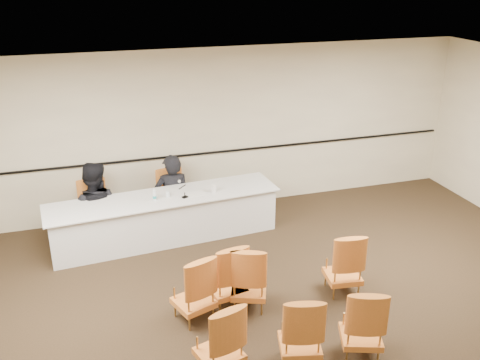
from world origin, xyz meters
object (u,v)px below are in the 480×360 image
at_px(coffee_cup, 214,188).
at_px(panelist_main_chair, 173,197).
at_px(panelist_main, 173,202).
at_px(panelist_second, 95,213).
at_px(water_bottle, 154,195).
at_px(aud_chair_back_right, 362,321).
at_px(drinking_glass, 168,194).
at_px(panelist_second_chair, 95,210).
at_px(panel_table, 165,218).
at_px(microphone, 185,190).
at_px(aud_chair_extra, 227,274).
at_px(aud_chair_front_right, 344,262).
at_px(aud_chair_back_mid, 300,329).
at_px(aud_chair_back_left, 219,338).
at_px(aud_chair_front_mid, 249,276).
at_px(aud_chair_front_left, 193,287).

bearing_deg(coffee_cup, panelist_main_chair, 133.00).
relative_size(panelist_main, panelist_second, 0.97).
height_order(water_bottle, aud_chair_back_right, water_bottle).
height_order(drinking_glass, aud_chair_back_right, aud_chair_back_right).
bearing_deg(panelist_second_chair, panelist_main, -0.00).
height_order(panel_table, microphone, microphone).
height_order(panelist_second_chair, aud_chair_extra, same).
relative_size(panelist_main, aud_chair_back_right, 1.86).
height_order(microphone, aud_chair_back_right, microphone).
bearing_deg(coffee_cup, aud_chair_front_right, -60.70).
bearing_deg(drinking_glass, panel_table, 162.02).
relative_size(panelist_second, coffee_cup, 13.23).
relative_size(panelist_second, aud_chair_back_mid, 1.91).
bearing_deg(panelist_second, aud_chair_back_right, 139.89).
relative_size(panelist_main_chair, panelist_second, 0.52).
xyz_separation_m(water_bottle, drinking_glass, (0.23, 0.07, -0.05)).
distance_m(panelist_main_chair, panelist_second, 1.36).
relative_size(panel_table, water_bottle, 18.83).
xyz_separation_m(coffee_cup, aud_chair_back_mid, (0.11, -3.43, -0.36)).
distance_m(aud_chair_back_left, aud_chair_back_right, 1.68).
distance_m(microphone, water_bottle, 0.49).
xyz_separation_m(aud_chair_front_right, aud_chair_back_mid, (-1.15, -1.17, 0.00)).
xyz_separation_m(drinking_glass, aud_chair_front_mid, (0.67, -2.24, -0.34)).
relative_size(aud_chair_back_right, aud_chair_extra, 1.00).
bearing_deg(drinking_glass, aud_chair_back_left, -90.71).
bearing_deg(aud_chair_front_left, drinking_glass, 68.49).
height_order(panelist_main, coffee_cup, panelist_main).
xyz_separation_m(water_bottle, aud_chair_front_mid, (0.90, -2.17, -0.39)).
height_order(panelist_second_chair, coffee_cup, panelist_second_chair).
relative_size(coffee_cup, aud_chair_back_right, 0.14).
distance_m(aud_chair_front_left, aud_chair_front_right, 2.14).
distance_m(panelist_second_chair, microphone, 1.61).
height_order(panelist_second, water_bottle, panelist_second).
bearing_deg(aud_chair_front_left, panelist_main, 65.49).
distance_m(water_bottle, aud_chair_back_mid, 3.59).
distance_m(panelist_main_chair, aud_chair_front_mid, 2.89).
relative_size(panel_table, panelist_main, 2.17).
bearing_deg(aud_chair_front_left, aud_chair_front_mid, -16.10).
bearing_deg(panel_table, water_bottle, -155.17).
bearing_deg(panelist_second, panelist_main, -160.13).
relative_size(aud_chair_front_mid, aud_chair_front_right, 1.00).
distance_m(drinking_glass, aud_chair_front_right, 3.08).
bearing_deg(aud_chair_back_left, panelist_main, 70.82).
height_order(aud_chair_back_mid, aud_chair_extra, same).
relative_size(drinking_glass, aud_chair_front_right, 0.11).
bearing_deg(panel_table, drinking_glass, -22.72).
height_order(aud_chair_front_right, aud_chair_extra, same).
xyz_separation_m(panelist_second_chair, aud_chair_back_right, (2.80, -4.04, 0.00)).
bearing_deg(aud_chair_front_right, panelist_main_chair, 130.25).
bearing_deg(aud_chair_back_mid, panel_table, 119.54).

